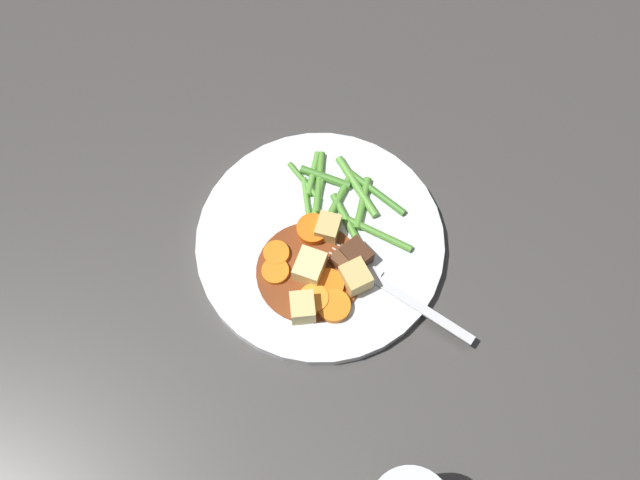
{
  "coord_description": "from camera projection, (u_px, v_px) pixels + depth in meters",
  "views": [
    {
      "loc": [
        0.3,
        0.09,
        0.75
      ],
      "look_at": [
        0.0,
        0.0,
        0.02
      ],
      "focal_mm": 41.83,
      "sensor_mm": 36.0,
      "label": 1
    }
  ],
  "objects": [
    {
      "name": "green_bean_3",
      "position": [
        308.0,
        209.0,
        0.81
      ],
      "size": [
        0.07,
        0.04,
        0.01
      ],
      "primitive_type": "cylinder",
      "rotation": [
        0.0,
        1.57,
        0.41
      ],
      "color": "#66AD42",
      "rests_on": "dinner_plate"
    },
    {
      "name": "dinner_plate",
      "position": [
        320.0,
        243.0,
        0.81
      ],
      "size": [
        0.27,
        0.27,
        0.02
      ],
      "primitive_type": "cylinder",
      "color": "white",
      "rests_on": "ground_plane"
    },
    {
      "name": "green_bean_8",
      "position": [
        305.0,
        182.0,
        0.82
      ],
      "size": [
        0.04,
        0.05,
        0.01
      ],
      "primitive_type": "cylinder",
      "rotation": [
        0.0,
        1.57,
        0.93
      ],
      "color": "#599E38",
      "rests_on": "dinner_plate"
    },
    {
      "name": "potato_chunk_1",
      "position": [
        303.0,
        307.0,
        0.76
      ],
      "size": [
        0.04,
        0.03,
        0.03
      ],
      "primitive_type": "cube",
      "rotation": [
        0.0,
        0.0,
        3.53
      ],
      "color": "#E5CC7A",
      "rests_on": "dinner_plate"
    },
    {
      "name": "ground_plane",
      "position": [
        320.0,
        245.0,
        0.81
      ],
      "size": [
        3.0,
        3.0,
        0.0
      ],
      "primitive_type": "plane",
      "color": "#423F3D"
    },
    {
      "name": "green_bean_11",
      "position": [
        338.0,
        201.0,
        0.81
      ],
      "size": [
        0.08,
        0.02,
        0.01
      ],
      "primitive_type": "cylinder",
      "rotation": [
        0.0,
        1.57,
        -0.16
      ],
      "color": "#599E38",
      "rests_on": "dinner_plate"
    },
    {
      "name": "carrot_slice_2",
      "position": [
        314.0,
        299.0,
        0.77
      ],
      "size": [
        0.04,
        0.04,
        0.01
      ],
      "primitive_type": "cylinder",
      "rotation": [
        0.0,
        0.0,
        1.82
      ],
      "color": "orange",
      "rests_on": "dinner_plate"
    },
    {
      "name": "carrot_slice_5",
      "position": [
        275.0,
        272.0,
        0.78
      ],
      "size": [
        0.04,
        0.04,
        0.01
      ],
      "primitive_type": "cylinder",
      "rotation": [
        0.0,
        0.0,
        5.79
      ],
      "color": "orange",
      "rests_on": "dinner_plate"
    },
    {
      "name": "carrot_slice_0",
      "position": [
        312.0,
        230.0,
        0.8
      ],
      "size": [
        0.04,
        0.04,
        0.01
      ],
      "primitive_type": "cylinder",
      "rotation": [
        0.0,
        0.0,
        1.77
      ],
      "color": "orange",
      "rests_on": "dinner_plate"
    },
    {
      "name": "carrot_slice_4",
      "position": [
        334.0,
        306.0,
        0.77
      ],
      "size": [
        0.04,
        0.04,
        0.01
      ],
      "primitive_type": "cylinder",
      "rotation": [
        0.0,
        0.0,
        4.5
      ],
      "color": "orange",
      "rests_on": "dinner_plate"
    },
    {
      "name": "green_bean_6",
      "position": [
        313.0,
        174.0,
        0.83
      ],
      "size": [
        0.05,
        0.01,
        0.01
      ],
      "primitive_type": "cylinder",
      "rotation": [
        0.0,
        1.57,
        0.09
      ],
      "color": "#66AD42",
      "rests_on": "dinner_plate"
    },
    {
      "name": "meat_chunk_0",
      "position": [
        343.0,
        260.0,
        0.78
      ],
      "size": [
        0.03,
        0.03,
        0.02
      ],
      "primitive_type": "cube",
      "rotation": [
        0.0,
        0.0,
        1.13
      ],
      "color": "brown",
      "rests_on": "dinner_plate"
    },
    {
      "name": "carrot_slice_1",
      "position": [
        276.0,
        254.0,
        0.79
      ],
      "size": [
        0.04,
        0.04,
        0.01
      ],
      "primitive_type": "cylinder",
      "rotation": [
        0.0,
        0.0,
        5.86
      ],
      "color": "orange",
      "rests_on": "dinner_plate"
    },
    {
      "name": "potato_chunk_2",
      "position": [
        356.0,
        277.0,
        0.77
      ],
      "size": [
        0.04,
        0.04,
        0.03
      ],
      "primitive_type": "cube",
      "rotation": [
        0.0,
        0.0,
        0.76
      ],
      "color": "#DBBC6B",
      "rests_on": "dinner_plate"
    },
    {
      "name": "fork",
      "position": [
        395.0,
        291.0,
        0.78
      ],
      "size": [
        0.07,
        0.17,
        0.0
      ],
      "color": "silver",
      "rests_on": "dinner_plate"
    },
    {
      "name": "green_bean_1",
      "position": [
        362.0,
        203.0,
        0.81
      ],
      "size": [
        0.06,
        0.01,
        0.01
      ],
      "primitive_type": "cylinder",
      "rotation": [
        0.0,
        1.57,
        0.07
      ],
      "color": "#599E38",
      "rests_on": "dinner_plate"
    },
    {
      "name": "green_bean_10",
      "position": [
        377.0,
        193.0,
        0.82
      ],
      "size": [
        0.04,
        0.07,
        0.01
      ],
      "primitive_type": "cylinder",
      "rotation": [
        0.0,
        1.57,
        1.15
      ],
      "color": "#4C8E33",
      "rests_on": "dinner_plate"
    },
    {
      "name": "potato_chunk_0",
      "position": [
        328.0,
        228.0,
        0.79
      ],
      "size": [
        0.03,
        0.02,
        0.02
      ],
      "primitive_type": "cube",
      "rotation": [
        0.0,
        0.0,
        3.16
      ],
      "color": "#DBBC6B",
      "rests_on": "dinner_plate"
    },
    {
      "name": "green_bean_4",
      "position": [
        346.0,
        219.0,
        0.81
      ],
      "size": [
        0.05,
        0.05,
        0.01
      ],
      "primitive_type": "cylinder",
      "rotation": [
        0.0,
        1.57,
        0.72
      ],
      "color": "#599E38",
      "rests_on": "dinner_plate"
    },
    {
      "name": "green_bean_5",
      "position": [
        319.0,
        182.0,
        0.82
      ],
      "size": [
        0.07,
        0.02,
        0.01
      ],
      "primitive_type": "cylinder",
      "rotation": [
        0.0,
        1.57,
        0.21
      ],
      "color": "#599E38",
      "rests_on": "dinner_plate"
    },
    {
      "name": "potato_chunk_3",
      "position": [
        308.0,
        267.0,
        0.77
      ],
      "size": [
        0.03,
        0.03,
        0.03
      ],
      "primitive_type": "cube",
      "rotation": [
        0.0,
        0.0,
        6.22
      ],
      "color": "#EAD68C",
      "rests_on": "dinner_plate"
    },
    {
      "name": "green_bean_9",
      "position": [
        325.0,
        177.0,
        0.82
      ],
      "size": [
        0.01,
        0.06,
        0.01
      ],
      "primitive_type": "cylinder",
      "rotation": [
        0.0,
        1.57,
        1.48
      ],
      "color": "#4C8E33",
      "rests_on": "dinner_plate"
    },
    {
      "name": "meat_chunk_1",
      "position": [
        356.0,
        255.0,
        0.78
      ],
      "size": [
        0.04,
        0.04,
        0.02
      ],
      "primitive_type": "cube",
      "rotation": [
        0.0,
        0.0,
        1.0
      ],
      "color": "#4C2B19",
      "rests_on": "dinner_plate"
    },
    {
      "name": "carrot_slice_3",
      "position": [
        328.0,
        285.0,
        0.77
      ],
      "size": [
        0.05,
        0.05,
        0.01
      ],
      "primitive_type": "cylinder",
      "rotation": [
        0.0,
        0.0,
        2.01
      ],
      "color": "orange",
      "rests_on": "dinner_plate"
    },
    {
      "name": "green_bean_7",
      "position": [
        357.0,
        187.0,
        0.82
      ],
      "size": [
        0.06,
        0.06,
        0.01
      ],
      "primitive_type": "cylinder",
      "rotation": [
        0.0,
        1.57,
        0.79
      ],
      "color": "#66AD42",
      "rests_on": "dinner_plate"
    },
    {
      "name": "green_bean_0",
      "position": [
        376.0,
        233.0,
        0.8
      ],
      "size": [
        0.02,
        0.08,
        0.01
      ],
      "primitive_type": "cylinder",
      "rotation": [
        0.0,
        1.57,
        1.38
      ],
      "color": "#599E38",
      "rests_on": "dinner_plate"
    },
    {
      "name": "green_bean_2",
      "position": [
        317.0,
        201.0,
        0.81
      ],
      "size": [
        0.05,
        0.01,
        0.01
      ],
      "primitive_type": "cylinder",
      "rotation": [
        0.0,
        1.57,
        0.1
      ],
      "color": "#66AD42",
      "rests_on": "dinner_plate"
    },
    {
      "name": "stew_sauce",
      "position": [
        310.0,
        272.0,
        0.78
      ],
      "size": [
        0.11,
        0.11,
        0.0
      ],
      "primitive_type": "cylinder",
      "color": "brown",
      "rests_on": "dinner_plate"
    }
  ]
}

